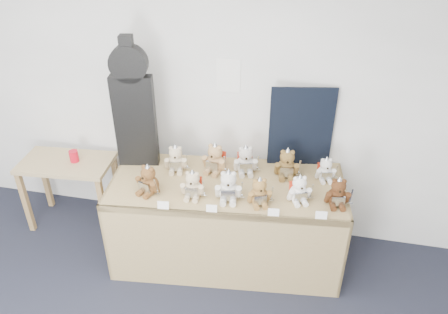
% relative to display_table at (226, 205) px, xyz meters
% --- Properties ---
extents(room_shell, '(6.00, 6.00, 6.00)m').
position_rel_display_table_xyz_m(room_shell, '(-0.11, 0.60, 0.93)').
color(room_shell, white).
rests_on(room_shell, floor).
extents(display_table, '(2.06, 1.04, 0.82)m').
position_rel_display_table_xyz_m(display_table, '(0.00, 0.00, 0.00)').
color(display_table, '#9A7F4E').
rests_on(display_table, floor).
extents(side_table, '(0.90, 0.55, 0.72)m').
position_rel_display_table_xyz_m(side_table, '(-1.62, 0.26, -0.05)').
color(side_table, '#9D8254').
rests_on(side_table, floor).
extents(guitar_case, '(0.36, 0.17, 1.16)m').
position_rel_display_table_xyz_m(guitar_case, '(-0.85, 0.23, 0.74)').
color(guitar_case, black).
rests_on(guitar_case, display_table).
extents(navy_board, '(0.54, 0.12, 0.73)m').
position_rel_display_table_xyz_m(navy_board, '(0.55, 0.52, 0.54)').
color(navy_board, black).
rests_on(navy_board, display_table).
extents(red_cup, '(0.08, 0.08, 0.11)m').
position_rel_display_table_xyz_m(red_cup, '(-1.54, 0.28, 0.13)').
color(red_cup, red).
rests_on(red_cup, side_table).
extents(teddy_front_far_left, '(0.23, 0.22, 0.28)m').
position_rel_display_table_xyz_m(teddy_front_far_left, '(-0.61, -0.17, 0.29)').
color(teddy_front_far_left, brown).
rests_on(teddy_front_far_left, display_table).
extents(teddy_front_left, '(0.22, 0.18, 0.26)m').
position_rel_display_table_xyz_m(teddy_front_left, '(-0.24, -0.15, 0.28)').
color(teddy_front_left, '#CAB38E').
rests_on(teddy_front_left, display_table).
extents(teddy_front_centre, '(0.25, 0.21, 0.30)m').
position_rel_display_table_xyz_m(teddy_front_centre, '(0.05, -0.13, 0.29)').
color(teddy_front_centre, silver).
rests_on(teddy_front_centre, display_table).
extents(teddy_front_right, '(0.22, 0.20, 0.26)m').
position_rel_display_table_xyz_m(teddy_front_right, '(0.29, -0.14, 0.28)').
color(teddy_front_right, olive).
rests_on(teddy_front_right, display_table).
extents(teddy_front_far_right, '(0.22, 0.20, 0.26)m').
position_rel_display_table_xyz_m(teddy_front_far_right, '(0.59, -0.04, 0.28)').
color(teddy_front_far_right, white).
rests_on(teddy_front_far_right, display_table).
extents(teddy_front_end, '(0.22, 0.19, 0.27)m').
position_rel_display_table_xyz_m(teddy_front_end, '(0.89, -0.02, 0.28)').
color(teddy_front_end, '#502F1B').
rests_on(teddy_front_end, display_table).
extents(teddy_back_left, '(0.23, 0.20, 0.27)m').
position_rel_display_table_xyz_m(teddy_back_left, '(-0.49, 0.19, 0.28)').
color(teddy_back_left, beige).
rests_on(teddy_back_left, display_table).
extents(teddy_back_centre_left, '(0.24, 0.22, 0.30)m').
position_rel_display_table_xyz_m(teddy_back_centre_left, '(-0.15, 0.25, 0.29)').
color(teddy_back_centre_left, tan).
rests_on(teddy_back_centre_left, display_table).
extents(teddy_back_centre_right, '(0.24, 0.22, 0.29)m').
position_rel_display_table_xyz_m(teddy_back_centre_right, '(0.11, 0.28, 0.29)').
color(teddy_back_centre_right, silver).
rests_on(teddy_back_centre_right, display_table).
extents(teddy_back_right, '(0.24, 0.20, 0.29)m').
position_rel_display_table_xyz_m(teddy_back_right, '(0.47, 0.30, 0.29)').
color(teddy_back_right, brown).
rests_on(teddy_back_right, display_table).
extents(teddy_back_end, '(0.20, 0.18, 0.23)m').
position_rel_display_table_xyz_m(teddy_back_end, '(0.79, 0.31, 0.27)').
color(teddy_back_end, white).
rests_on(teddy_back_end, display_table).
extents(entry_card_a, '(0.09, 0.03, 0.06)m').
position_rel_display_table_xyz_m(entry_card_a, '(-0.42, -0.36, 0.21)').
color(entry_card_a, white).
rests_on(entry_card_a, display_table).
extents(entry_card_b, '(0.09, 0.03, 0.06)m').
position_rel_display_table_xyz_m(entry_card_b, '(-0.05, -0.32, 0.21)').
color(entry_card_b, white).
rests_on(entry_card_b, display_table).
extents(entry_card_c, '(0.09, 0.03, 0.06)m').
position_rel_display_table_xyz_m(entry_card_c, '(0.42, -0.27, 0.21)').
color(entry_card_c, white).
rests_on(entry_card_c, display_table).
extents(entry_card_d, '(0.09, 0.03, 0.06)m').
position_rel_display_table_xyz_m(entry_card_d, '(0.78, -0.23, 0.21)').
color(entry_card_d, white).
rests_on(entry_card_d, display_table).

